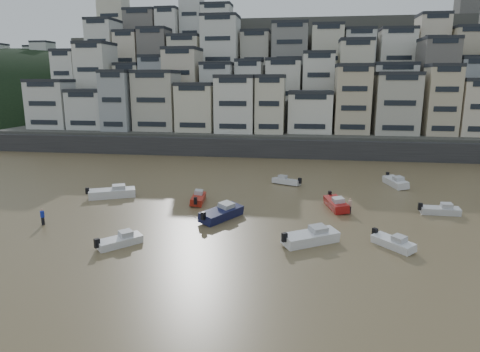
% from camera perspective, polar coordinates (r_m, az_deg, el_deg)
% --- Properties ---
extents(sea_strip, '(340.00, 340.00, 0.00)m').
position_cam_1_polar(sea_strip, '(201.89, -28.30, 7.07)').
color(sea_strip, '#445361').
rests_on(sea_strip, ground).
extents(harbor_wall, '(140.00, 3.00, 3.50)m').
position_cam_1_polar(harbor_wall, '(82.41, 8.21, 3.62)').
color(harbor_wall, '#38383A').
rests_on(harbor_wall, ground).
extents(hillside, '(141.04, 66.00, 50.00)m').
position_cam_1_polar(hillside, '(121.33, 10.85, 11.75)').
color(hillside, '#4C4C47').
rests_on(hillside, ground).
extents(headland, '(216.00, 135.00, 53.33)m').
position_cam_1_polar(headland, '(185.05, -26.38, 6.89)').
color(headland, black).
rests_on(headland, ground).
extents(boat_a, '(5.93, 4.80, 1.59)m').
position_cam_1_polar(boat_a, '(39.63, 9.42, -7.83)').
color(boat_a, white).
rests_on(boat_a, ground).
extents(boat_b, '(3.93, 4.25, 1.19)m').
position_cam_1_polar(boat_b, '(40.63, 19.75, -8.21)').
color(boat_b, white).
rests_on(boat_b, ground).
extents(boat_c, '(4.68, 6.27, 1.65)m').
position_cam_1_polar(boat_c, '(45.78, -2.47, -4.79)').
color(boat_c, '#14173F').
rests_on(boat_c, ground).
extents(boat_d, '(4.53, 1.50, 1.23)m').
position_cam_1_polar(boat_d, '(52.41, 25.15, -3.99)').
color(boat_d, silver).
rests_on(boat_d, ground).
extents(boat_e, '(3.02, 5.82, 1.51)m').
position_cam_1_polar(boat_e, '(50.74, 12.69, -3.42)').
color(boat_e, maroon).
rests_on(boat_e, ground).
extents(boat_f, '(2.10, 4.96, 1.31)m').
position_cam_1_polar(boat_f, '(52.18, -5.60, -2.83)').
color(boat_f, '#AA2215').
rests_on(boat_f, ground).
extents(boat_h, '(4.64, 3.05, 1.21)m').
position_cam_1_polar(boat_h, '(61.27, 6.19, -0.56)').
color(boat_h, silver).
rests_on(boat_h, ground).
extents(boat_i, '(3.15, 5.92, 1.54)m').
position_cam_1_polar(boat_i, '(63.73, 20.03, -0.59)').
color(boat_i, silver).
rests_on(boat_i, ground).
extents(boat_j, '(3.99, 4.24, 1.20)m').
position_cam_1_polar(boat_j, '(40.14, -15.74, -8.18)').
color(boat_j, white).
rests_on(boat_j, ground).
extents(boat_k, '(6.50, 4.44, 1.70)m').
position_cam_1_polar(boat_k, '(56.46, -16.70, -1.92)').
color(boat_k, silver).
rests_on(boat_k, ground).
extents(person_blue, '(0.44, 0.44, 1.74)m').
position_cam_1_polar(person_blue, '(48.43, -24.83, -4.95)').
color(person_blue, '#1527A3').
rests_on(person_blue, ground).
extents(person_pink, '(0.44, 0.44, 1.74)m').
position_cam_1_polar(person_pink, '(49.30, 14.44, -3.86)').
color(person_pink, tan).
rests_on(person_pink, ground).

